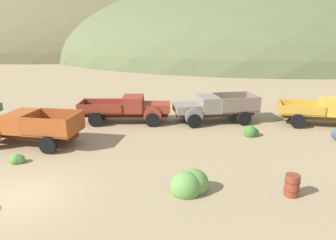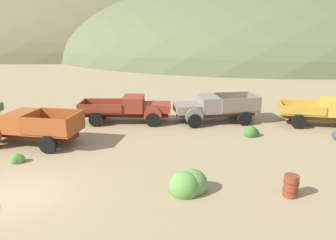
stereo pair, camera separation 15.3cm
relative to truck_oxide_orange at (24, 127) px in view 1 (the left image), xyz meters
name	(u,v)px [view 1 (the left image)]	position (x,y,z in m)	size (l,w,h in m)	color
ground_plane	(17,197)	(2.05, -6.15, -1.01)	(300.00, 300.00, 0.00)	#998460
hill_far_left	(66,53)	(-16.64, 68.35, -1.01)	(102.38, 52.12, 30.22)	brown
hill_distant	(247,53)	(30.33, 68.32, -1.01)	(100.23, 89.69, 32.88)	#56603D
truck_oxide_orange	(24,127)	(0.00, 0.00, 0.00)	(5.97, 3.38, 1.91)	#51220D
truck_rust_red	(132,109)	(5.78, 4.30, -0.02)	(6.35, 2.47, 1.89)	#42140D
truck_primer_gray	(210,108)	(11.23, 4.23, 0.00)	(6.00, 3.21, 1.91)	#3D322D
truck_faded_yellow	(330,111)	(19.23, 3.24, -0.01)	(6.11, 3.32, 1.89)	brown
oil_drum_spare	(292,185)	(12.97, -6.30, -0.56)	(0.62, 0.62, 0.90)	brown
bush_near_barrel	(17,160)	(0.64, -2.75, -0.86)	(0.72, 0.62, 0.60)	#4C8438
bush_lone_scrub	(251,133)	(13.39, 1.17, -0.81)	(0.98, 0.87, 0.88)	#3D702D
bush_back_edge	(190,185)	(8.96, -5.89, -0.70)	(1.59, 1.46, 1.24)	#5B8E42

